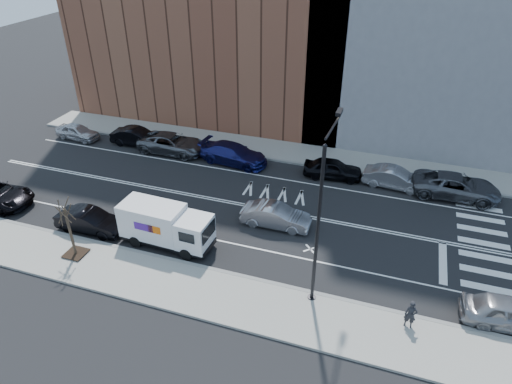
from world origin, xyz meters
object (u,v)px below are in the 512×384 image
Objects in this scene: driving_sedan at (276,216)px; pedestrian at (411,315)px; far_parked_a at (77,132)px; near_parked_front at (511,313)px; far_parked_b at (137,137)px; fedex_van at (165,225)px.

pedestrian is (8.59, -6.17, 0.19)m from driving_sedan.
pedestrian is (29.14, -13.19, 0.24)m from far_parked_a.
pedestrian is at bearing 107.40° from near_parked_front.
near_parked_front is 2.98× the size of pedestrian.
fedex_van is at bearing -143.52° from far_parked_b.
driving_sedan is at bearing 68.00° from near_parked_front.
driving_sedan is 10.58m from pedestrian.
far_parked_a is 0.87× the size of far_parked_b.
far_parked_a is at bearing 157.82° from pedestrian.
driving_sedan is 0.96× the size of near_parked_front.
fedex_van reaches higher than pedestrian.
near_parked_front is 4.99m from pedestrian.
pedestrian is at bearing -127.03° from driving_sedan.
fedex_van reaches higher than driving_sedan.
pedestrian reaches higher than far_parked_b.
far_parked_b is at bearing 63.10° from near_parked_front.
near_parked_front is (18.98, -0.38, -0.58)m from fedex_van.
near_parked_front reaches higher than driving_sedan.
far_parked_a is at bearing 67.64° from near_parked_front.
driving_sedan is (20.55, -7.02, 0.05)m from far_parked_a.
driving_sedan reaches higher than far_parked_a.
fedex_van is 1.44× the size of far_parked_a.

